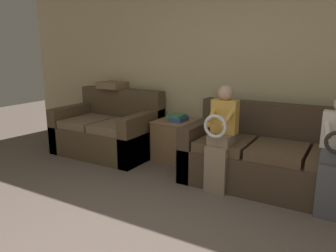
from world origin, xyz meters
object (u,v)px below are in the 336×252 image
side_shelf (178,140)px  book_stack (178,118)px  couch_side (109,132)px  couch_main (280,160)px  throw_pillow (114,85)px  child_left_seated (221,134)px

side_shelf → book_stack: bearing=-31.1°
couch_side → book_stack: size_ratio=5.54×
couch_main → throw_pillow: bearing=172.5°
book_stack → couch_main: bearing=-8.4°
couch_side → child_left_seated: 2.01m
throw_pillow → child_left_seated: bearing=-19.4°
couch_main → book_stack: size_ratio=8.01×
couch_main → side_shelf: size_ratio=3.54×
couch_main → couch_side: 2.50m
child_left_seated → book_stack: bearing=145.3°
couch_side → child_left_seated: child_left_seated is taller
child_left_seated → throw_pillow: size_ratio=3.01×
couch_main → book_stack: bearing=171.6°
side_shelf → throw_pillow: throw_pillow is taller
couch_main → throw_pillow: 2.76m
couch_side → throw_pillow: (-0.15, 0.32, 0.66)m
couch_side → book_stack: (1.08, 0.19, 0.29)m
couch_side → side_shelf: size_ratio=2.45×
side_shelf → couch_main: bearing=-8.5°
book_stack → side_shelf: bearing=148.9°
couch_main → throw_pillow: throw_pillow is taller
book_stack → throw_pillow: (-1.23, 0.14, 0.37)m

